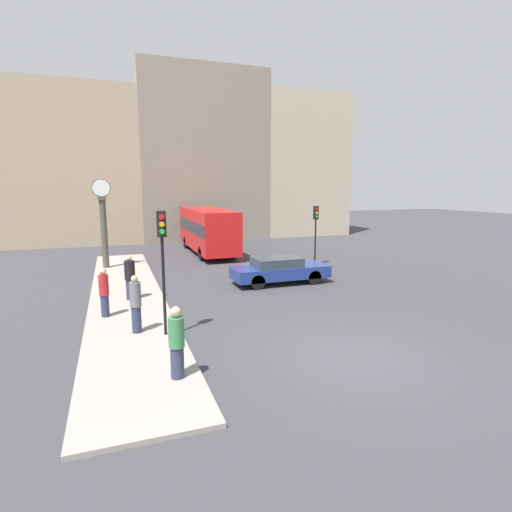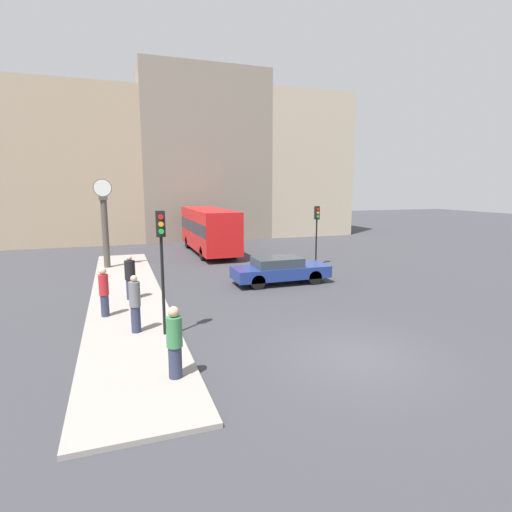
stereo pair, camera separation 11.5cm
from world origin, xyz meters
name	(u,v)px [view 1 (the left image)]	position (x,y,z in m)	size (l,w,h in m)	color
ground_plane	(356,356)	(0.00, 0.00, 0.00)	(120.00, 120.00, 0.00)	#38383D
sidewalk_corner	(127,296)	(-5.67, 8.41, 0.06)	(2.86, 20.83, 0.11)	gray
building_row	(185,162)	(0.27, 27.04, 6.71)	(31.18, 5.00, 14.52)	tan
sedan_car	(279,270)	(1.33, 8.45, 0.67)	(4.61, 1.71, 1.27)	navy
bus_distant	(207,228)	(0.15, 18.48, 1.74)	(2.33, 8.88, 3.07)	red
traffic_light_near	(162,247)	(-4.72, 3.13, 2.81)	(0.26, 0.24, 3.76)	black
traffic_light_far	(316,223)	(5.01, 11.76, 2.51)	(0.26, 0.24, 3.49)	black
street_clock	(104,225)	(-6.52, 14.79, 2.50)	(0.97, 0.44, 4.89)	#4C473D
pedestrian_grey_jacket	(136,304)	(-5.53, 3.61, 1.02)	(0.34, 0.34, 1.80)	#2D334C
pedestrian_red_top	(104,292)	(-6.46, 5.58, 0.99)	(0.32, 0.32, 1.73)	#2D334C
pedestrian_black_jacket	(130,278)	(-5.52, 7.56, 0.99)	(0.41, 0.41, 1.78)	#2D334C
pedestrian_green_hoodie	(177,342)	(-4.81, 0.18, 0.98)	(0.37, 0.37, 1.74)	#2D334C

